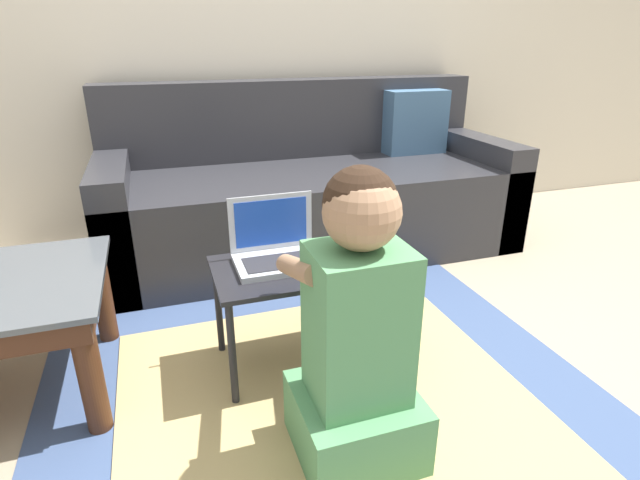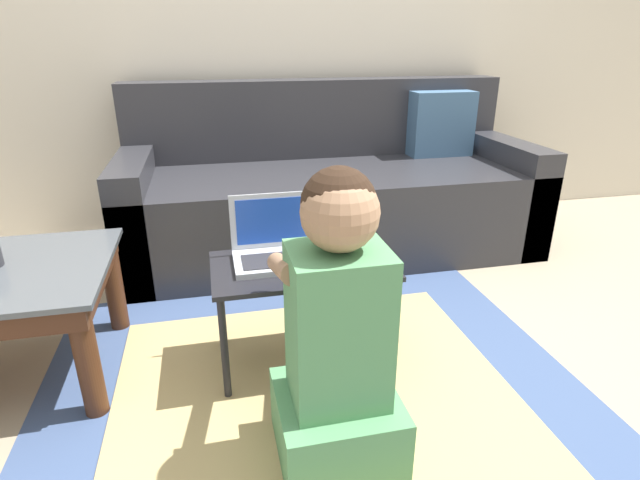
{
  "view_description": "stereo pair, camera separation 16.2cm",
  "coord_description": "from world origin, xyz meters",
  "px_view_note": "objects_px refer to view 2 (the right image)",
  "views": [
    {
      "loc": [
        -0.58,
        -1.23,
        1.09
      ],
      "look_at": [
        -0.07,
        0.28,
        0.44
      ],
      "focal_mm": 28.0,
      "sensor_mm": 36.0,
      "label": 1
    },
    {
      "loc": [
        -0.42,
        -1.27,
        1.09
      ],
      "look_at": [
        -0.07,
        0.28,
        0.44
      ],
      "focal_mm": 28.0,
      "sensor_mm": 36.0,
      "label": 2
    }
  ],
  "objects_px": {
    "couch": "(331,193)",
    "laptop": "(276,250)",
    "person_seated": "(337,340)",
    "computer_mouse": "(344,256)",
    "laptop_desk": "(302,276)"
  },
  "relations": [
    {
      "from": "couch",
      "to": "laptop_desk",
      "type": "bearing_deg",
      "value": -109.05
    },
    {
      "from": "laptop_desk",
      "to": "laptop",
      "type": "relative_size",
      "value": 2.09
    },
    {
      "from": "laptop",
      "to": "computer_mouse",
      "type": "height_order",
      "value": "laptop"
    },
    {
      "from": "couch",
      "to": "person_seated",
      "type": "distance_m",
      "value": 1.54
    },
    {
      "from": "couch",
      "to": "laptop",
      "type": "distance_m",
      "value": 1.1
    },
    {
      "from": "couch",
      "to": "person_seated",
      "type": "xyz_separation_m",
      "value": [
        -0.36,
        -1.49,
        0.07
      ]
    },
    {
      "from": "laptop",
      "to": "person_seated",
      "type": "height_order",
      "value": "person_seated"
    },
    {
      "from": "laptop",
      "to": "computer_mouse",
      "type": "xyz_separation_m",
      "value": [
        0.22,
        -0.05,
        -0.02
      ]
    },
    {
      "from": "couch",
      "to": "laptop_desk",
      "type": "height_order",
      "value": "couch"
    },
    {
      "from": "couch",
      "to": "laptop",
      "type": "bearing_deg",
      "value": -113.81
    },
    {
      "from": "laptop",
      "to": "computer_mouse",
      "type": "relative_size",
      "value": 2.99
    },
    {
      "from": "laptop_desk",
      "to": "couch",
      "type": "bearing_deg",
      "value": 70.95
    },
    {
      "from": "laptop_desk",
      "to": "laptop",
      "type": "bearing_deg",
      "value": 150.07
    },
    {
      "from": "laptop_desk",
      "to": "person_seated",
      "type": "relative_size",
      "value": 0.74
    },
    {
      "from": "laptop_desk",
      "to": "person_seated",
      "type": "bearing_deg",
      "value": -89.28
    }
  ]
}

